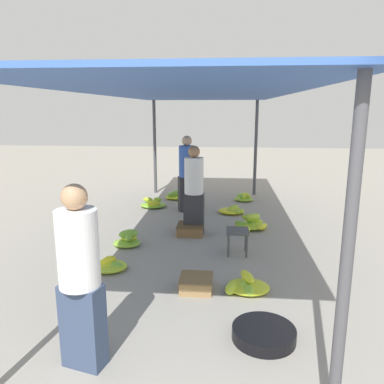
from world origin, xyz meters
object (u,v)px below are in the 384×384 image
banana_pile_right_0 (246,286)px  banana_pile_right_3 (244,197)px  banana_pile_left_3 (153,204)px  shopper_walking_far (194,189)px  vendor_foreground (80,275)px  banana_pile_right_2 (251,224)px  banana_pile_right_1 (233,211)px  shopper_walking_mid (187,173)px  banana_pile_left_1 (128,240)px  stool (238,234)px  basin_black (264,334)px  crate_mid (196,283)px  crate_near (190,229)px  banana_pile_left_2 (109,265)px  banana_pile_left_0 (177,196)px

banana_pile_right_0 → banana_pile_right_3: 4.67m
banana_pile_left_3 → shopper_walking_far: shopper_walking_far is taller
vendor_foreground → banana_pile_right_2: vendor_foreground is taller
banana_pile_right_1 → shopper_walking_mid: (-1.00, 0.14, 0.79)m
shopper_walking_far → banana_pile_right_3: bearing=68.3°
banana_pile_left_1 → stool: bearing=-6.5°
basin_black → banana_pile_left_3: 5.26m
crate_mid → banana_pile_right_1: bearing=81.9°
banana_pile_right_1 → shopper_walking_far: 1.71m
stool → banana_pile_left_3: size_ratio=0.67×
stool → banana_pile_right_1: bearing=90.8°
crate_near → banana_pile_left_3: bearing=119.8°
banana_pile_left_1 → banana_pile_right_0: size_ratio=0.88×
banana_pile_left_1 → banana_pile_left_2: bearing=-91.1°
banana_pile_right_2 → shopper_walking_far: (-1.05, -0.37, 0.73)m
stool → banana_pile_left_2: (-1.80, -0.76, -0.25)m
banana_pile_right_3 → crate_mid: size_ratio=1.27×
banana_pile_left_1 → banana_pile_right_2: bearing=27.7°
vendor_foreground → shopper_walking_far: 3.69m
banana_pile_left_0 → banana_pile_left_1: banana_pile_left_1 is taller
banana_pile_right_3 → shopper_walking_far: shopper_walking_far is taller
crate_near → crate_mid: crate_near is taller
banana_pile_left_2 → crate_mid: banana_pile_left_2 is taller
banana_pile_right_3 → stool: bearing=-94.2°
stool → banana_pile_right_0: bearing=-86.4°
banana_pile_left_1 → banana_pile_right_3: size_ratio=1.00×
basin_black → shopper_walking_far: (-0.95, 3.12, 0.76)m
banana_pile_right_0 → banana_pile_right_1: size_ratio=1.03×
banana_pile_right_0 → banana_pile_left_1: bearing=142.7°
banana_pile_right_3 → crate_mid: (-0.79, -4.69, -0.00)m
stool → shopper_walking_mid: 2.69m
banana_pile_left_0 → banana_pile_left_3: (-0.43, -0.84, -0.00)m
banana_pile_right_0 → banana_pile_right_2: bearing=85.0°
stool → banana_pile_left_3: 3.24m
stool → banana_pile_right_3: size_ratio=0.76×
banana_pile_right_2 → banana_pile_right_3: size_ratio=1.35×
vendor_foreground → shopper_walking_mid: size_ratio=0.99×
banana_pile_left_2 → crate_mid: (1.26, -0.48, 0.02)m
banana_pile_left_0 → banana_pile_left_3: banana_pile_left_3 is taller
banana_pile_right_3 → shopper_walking_far: size_ratio=0.32×
shopper_walking_mid → banana_pile_left_2: bearing=-103.6°
banana_pile_left_1 → shopper_walking_mid: size_ratio=0.31×
banana_pile_left_2 → vendor_foreground: bearing=-78.2°
shopper_walking_far → banana_pile_right_0: bearing=-68.9°
banana_pile_left_0 → banana_pile_right_1: (1.37, -1.21, -0.02)m
shopper_walking_mid → basin_black: bearing=-75.1°
basin_black → banana_pile_left_2: size_ratio=1.22×
vendor_foreground → crate_mid: (0.86, 1.46, -0.75)m
vendor_foreground → banana_pile_left_1: 3.02m
banana_pile_left_0 → banana_pile_right_3: (1.66, -0.04, 0.01)m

